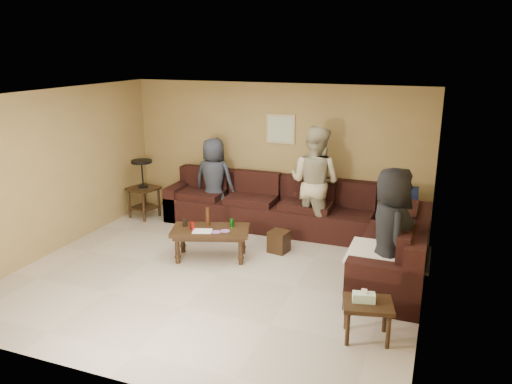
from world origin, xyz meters
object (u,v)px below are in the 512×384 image
sectional_sofa (303,225)px  end_table_left (143,188)px  side_table_right (367,307)px  person_left (214,180)px  waste_bin (279,241)px  person_middle (315,182)px  person_right (391,234)px  coffee_table (210,233)px

sectional_sofa → end_table_left: size_ratio=4.24×
side_table_right → person_left: bearing=137.6°
end_table_left → person_left: 1.37m
sectional_sofa → end_table_left: 3.17m
waste_bin → person_middle: (0.33, 0.86, 0.77)m
sectional_sofa → person_right: bearing=-41.8°
coffee_table → person_right: 2.69m
waste_bin → side_table_right: bearing=-50.0°
end_table_left → waste_bin: end_table_left is taller
person_middle → person_right: person_middle is taller
side_table_right → person_middle: 3.18m
sectional_sofa → coffee_table: bearing=-137.1°
person_right → person_left: bearing=41.9°
end_table_left → side_table_right: (4.54, -2.65, -0.19)m
waste_bin → person_left: size_ratio=0.22×
person_right → coffee_table: bearing=65.1°
waste_bin → person_middle: person_middle is taller
person_right → waste_bin: bearing=44.4°
coffee_table → person_middle: 1.98m
person_middle → waste_bin: bearing=84.0°
coffee_table → waste_bin: coffee_table is taller
waste_bin → person_middle: size_ratio=0.18×
coffee_table → person_right: size_ratio=0.75×
coffee_table → person_left: (-0.67, 1.57, 0.37)m
coffee_table → person_middle: size_ratio=0.68×
person_left → person_right: 3.79m
side_table_right → waste_bin: side_table_right is taller
waste_bin → person_right: size_ratio=0.20×
coffee_table → person_right: person_right is taller
person_middle → coffee_table: bearing=65.2°
person_right → end_table_left: bearing=52.4°
side_table_right → person_right: bearing=84.8°
coffee_table → person_middle: bearing=50.3°
person_left → person_middle: person_middle is taller
coffee_table → waste_bin: size_ratio=3.75×
sectional_sofa → side_table_right: (1.39, -2.43, 0.06)m
person_middle → side_table_right: bearing=129.9°
end_table_left → person_middle: (3.22, 0.18, 0.37)m
side_table_right → person_right: (0.10, 1.09, 0.47)m
side_table_right → person_right: size_ratio=0.36×
end_table_left → person_right: (4.64, -1.56, 0.28)m
end_table_left → waste_bin: (2.89, -0.68, -0.41)m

